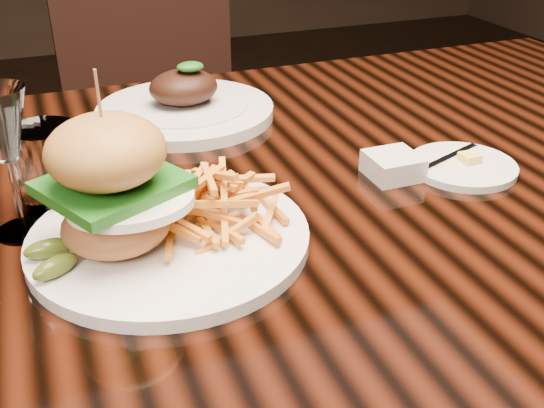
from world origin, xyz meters
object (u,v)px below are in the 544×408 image
object	(u,v)px
dining_table	(270,229)
far_dish	(185,106)
burger_plate	(158,204)
chair_far	(159,106)
wine_glass	(2,130)

from	to	relation	value
dining_table	far_dish	xyz separation A→B (m)	(-0.05, 0.25, 0.09)
burger_plate	chair_far	distance (m)	1.05
wine_glass	chair_far	world-z (taller)	chair_far
wine_glass	chair_far	xyz separation A→B (m)	(0.33, 0.92, -0.33)
chair_far	far_dish	bearing A→B (deg)	-97.06
burger_plate	far_dish	distance (m)	0.38
dining_table	chair_far	size ratio (longest dim) A/B	1.68
chair_far	dining_table	bearing A→B (deg)	-92.09
wine_glass	far_dish	size ratio (longest dim) A/B	0.59
far_dish	chair_far	world-z (taller)	chair_far
wine_glass	far_dish	bearing A→B (deg)	47.43
far_dish	chair_far	xyz separation A→B (m)	(0.08, 0.64, -0.23)
dining_table	far_dish	world-z (taller)	far_dish
dining_table	far_dish	bearing A→B (deg)	100.57
burger_plate	chair_far	xyz separation A→B (m)	(0.20, 1.00, -0.26)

